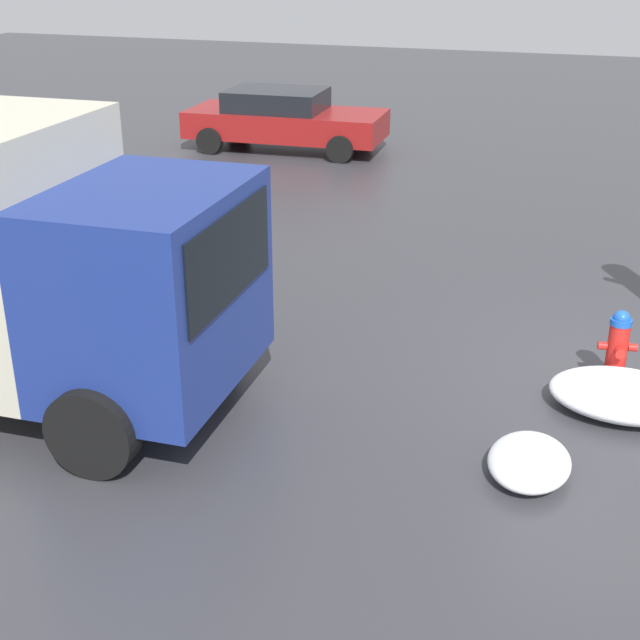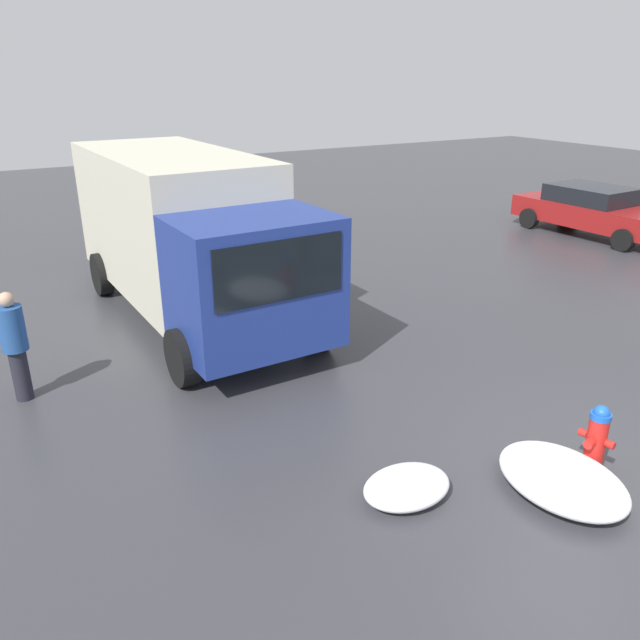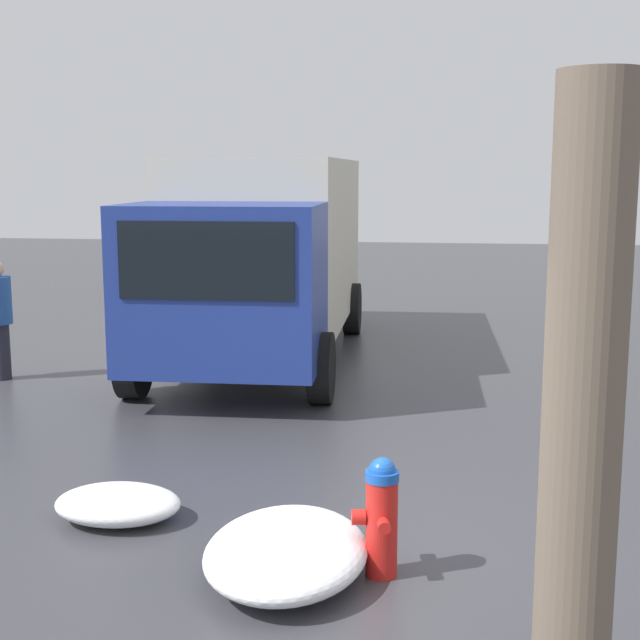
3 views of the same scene
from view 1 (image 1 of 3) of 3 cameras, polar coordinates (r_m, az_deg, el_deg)
name	(u,v)px [view 1 (image 1 of 3)]	position (r m, az deg, el deg)	size (l,w,h in m)	color
ground_plane	(612,381)	(10.76, 18.21, -3.74)	(60.00, 60.00, 0.00)	#38383D
fire_hydrant	(618,346)	(10.57, 18.52, -1.57)	(0.44, 0.34, 0.88)	red
parked_car	(284,118)	(21.28, -2.33, 12.77)	(4.63, 2.21, 1.37)	maroon
snow_pile_curbside	(623,395)	(10.08, 18.84, -4.57)	(1.55, 1.16, 0.37)	white
snow_pile_by_tree	(529,462)	(8.74, 13.25, -8.81)	(0.78, 1.05, 0.28)	white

